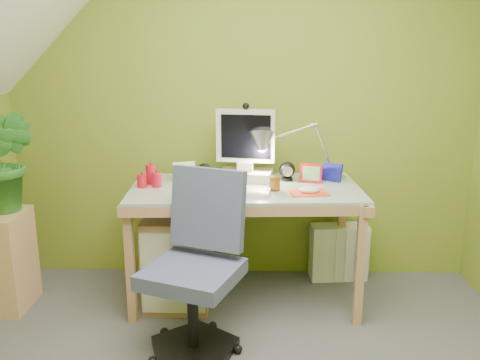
{
  "coord_description": "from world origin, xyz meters",
  "views": [
    {
      "loc": [
        0.07,
        -1.87,
        1.59
      ],
      "look_at": [
        0.0,
        1.0,
        0.85
      ],
      "focal_mm": 38.0,
      "sensor_mm": 36.0,
      "label": 1
    }
  ],
  "objects_px": {
    "potted_plant": "(6,161)",
    "radiator": "(339,252)",
    "desk_lamp": "(316,138)",
    "side_ledge": "(8,261)",
    "monitor": "(246,138)",
    "desk": "(245,244)",
    "task_chair": "(192,272)"
  },
  "relations": [
    {
      "from": "desk",
      "to": "task_chair",
      "type": "relative_size",
      "value": 1.51
    },
    {
      "from": "desk_lamp",
      "to": "radiator",
      "type": "distance_m",
      "value": 0.88
    },
    {
      "from": "side_ledge",
      "to": "task_chair",
      "type": "distance_m",
      "value": 1.31
    },
    {
      "from": "side_ledge",
      "to": "potted_plant",
      "type": "relative_size",
      "value": 0.99
    },
    {
      "from": "desk",
      "to": "monitor",
      "type": "relative_size",
      "value": 2.6
    },
    {
      "from": "desk",
      "to": "radiator",
      "type": "height_order",
      "value": "desk"
    },
    {
      "from": "monitor",
      "to": "radiator",
      "type": "height_order",
      "value": "monitor"
    },
    {
      "from": "potted_plant",
      "to": "task_chair",
      "type": "bearing_deg",
      "value": -24.13
    },
    {
      "from": "monitor",
      "to": "task_chair",
      "type": "bearing_deg",
      "value": -100.12
    },
    {
      "from": "desk",
      "to": "radiator",
      "type": "relative_size",
      "value": 3.58
    },
    {
      "from": "desk",
      "to": "potted_plant",
      "type": "height_order",
      "value": "potted_plant"
    },
    {
      "from": "desk",
      "to": "side_ledge",
      "type": "height_order",
      "value": "desk"
    },
    {
      "from": "desk_lamp",
      "to": "desk",
      "type": "bearing_deg",
      "value": -148.5
    },
    {
      "from": "desk",
      "to": "task_chair",
      "type": "distance_m",
      "value": 0.68
    },
    {
      "from": "monitor",
      "to": "potted_plant",
      "type": "relative_size",
      "value": 0.87
    },
    {
      "from": "monitor",
      "to": "potted_plant",
      "type": "height_order",
      "value": "monitor"
    },
    {
      "from": "side_ledge",
      "to": "potted_plant",
      "type": "xyz_separation_m",
      "value": [
        0.03,
        0.05,
        0.63
      ]
    },
    {
      "from": "desk_lamp",
      "to": "potted_plant",
      "type": "distance_m",
      "value": 1.92
    },
    {
      "from": "desk",
      "to": "monitor",
      "type": "height_order",
      "value": "monitor"
    },
    {
      "from": "monitor",
      "to": "task_chair",
      "type": "distance_m",
      "value": 1.02
    },
    {
      "from": "radiator",
      "to": "side_ledge",
      "type": "bearing_deg",
      "value": -172.91
    },
    {
      "from": "monitor",
      "to": "task_chair",
      "type": "xyz_separation_m",
      "value": [
        -0.27,
        -0.8,
        -0.56
      ]
    },
    {
      "from": "side_ledge",
      "to": "radiator",
      "type": "xyz_separation_m",
      "value": [
        2.14,
        0.47,
        -0.11
      ]
    },
    {
      "from": "desk",
      "to": "monitor",
      "type": "distance_m",
      "value": 0.68
    },
    {
      "from": "side_ledge",
      "to": "task_chair",
      "type": "relative_size",
      "value": 0.66
    },
    {
      "from": "task_chair",
      "to": "monitor",
      "type": "bearing_deg",
      "value": 92.39
    },
    {
      "from": "potted_plant",
      "to": "radiator",
      "type": "height_order",
      "value": "potted_plant"
    },
    {
      "from": "monitor",
      "to": "desk_lamp",
      "type": "height_order",
      "value": "desk_lamp"
    },
    {
      "from": "desk_lamp",
      "to": "side_ledge",
      "type": "height_order",
      "value": "desk_lamp"
    },
    {
      "from": "desk_lamp",
      "to": "potted_plant",
      "type": "xyz_separation_m",
      "value": [
        -1.9,
        -0.28,
        -0.1
      ]
    },
    {
      "from": "side_ledge",
      "to": "potted_plant",
      "type": "distance_m",
      "value": 0.63
    },
    {
      "from": "side_ledge",
      "to": "radiator",
      "type": "distance_m",
      "value": 2.19
    }
  ]
}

